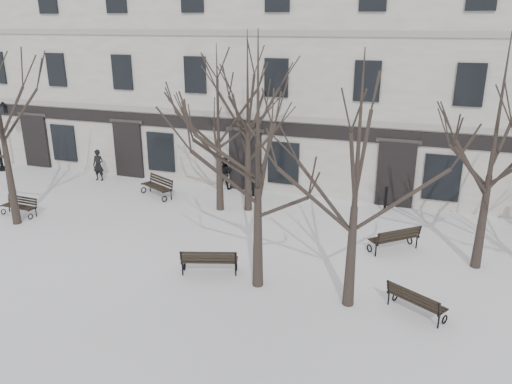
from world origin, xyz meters
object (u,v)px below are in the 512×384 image
at_px(bench_0, 20,206).
at_px(lamp_post, 0,131).
at_px(bench_3, 158,186).
at_px(bench_4, 395,238).
at_px(bench_1, 209,260).
at_px(tree_1, 258,135).
at_px(tree_2, 358,154).
at_px(bench_2, 416,300).

xyz_separation_m(bench_0, lamp_post, (-5.77, 5.02, 1.78)).
bearing_deg(bench_3, lamp_post, -158.60).
xyz_separation_m(bench_3, bench_4, (10.95, -2.45, -0.00)).
bearing_deg(bench_1, bench_3, -66.57).
xyz_separation_m(tree_1, bench_1, (-1.71, 0.17, -4.25)).
bearing_deg(bench_4, bench_3, -54.29).
height_order(bench_0, lamp_post, lamp_post).
distance_m(tree_2, bench_1, 6.05).
bearing_deg(bench_2, bench_0, 21.15).
xyz_separation_m(tree_1, bench_4, (3.79, 3.93, -4.24)).
distance_m(tree_1, lamp_post, 18.84).
bearing_deg(lamp_post, bench_2, -18.76).
height_order(bench_1, bench_3, bench_3).
height_order(tree_2, bench_2, tree_2).
bearing_deg(bench_2, tree_2, 31.81).
height_order(tree_1, bench_4, tree_1).
distance_m(tree_2, lamp_post, 21.48).
xyz_separation_m(tree_1, bench_2, (4.66, -0.11, -4.29)).
bearing_deg(lamp_post, tree_1, -23.03).
bearing_deg(tree_2, bench_4, 76.81).
bearing_deg(bench_2, bench_3, 0.88).
relative_size(tree_1, bench_0, 4.71).
bearing_deg(bench_2, bench_1, 27.13).
height_order(bench_0, bench_1, bench_1).
xyz_separation_m(tree_1, bench_3, (-7.16, 6.38, -4.24)).
distance_m(bench_0, bench_3, 5.90).
distance_m(bench_1, lamp_post, 17.13).
distance_m(tree_1, bench_0, 12.41).
bearing_deg(tree_2, bench_3, 146.70).
relative_size(tree_2, bench_1, 3.77).
relative_size(tree_2, bench_3, 3.72).
bearing_deg(bench_3, bench_0, -109.41).
bearing_deg(lamp_post, bench_1, -24.77).
xyz_separation_m(tree_1, lamp_post, (-17.18, 7.30, -2.54)).
xyz_separation_m(tree_2, bench_1, (-4.53, 0.35, -3.98)).
height_order(bench_1, lamp_post, lamp_post).
relative_size(tree_1, bench_1, 3.99).
bearing_deg(bench_1, bench_4, -163.45).
bearing_deg(bench_3, tree_2, -6.60).
bearing_deg(tree_2, lamp_post, 159.48).
relative_size(bench_1, lamp_post, 0.50).
relative_size(bench_2, bench_3, 0.89).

